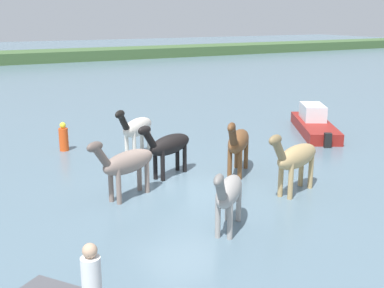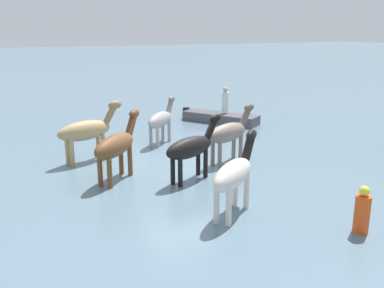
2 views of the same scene
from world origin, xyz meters
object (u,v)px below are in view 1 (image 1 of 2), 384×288
at_px(horse_dun_straggler, 228,193).
at_px(horse_mid_herd, 238,142).
at_px(person_watcher_seated, 92,280).
at_px(horse_chestnut_trailing, 127,163).
at_px(buoy_channel_marker, 64,138).
at_px(horse_lead, 168,145).
at_px(horse_dark_mare, 137,128).
at_px(boat_motor_center, 314,125).
at_px(horse_gray_outer, 296,157).

xyz_separation_m(horse_dun_straggler, horse_mid_herd, (2.67, 3.53, 0.12)).
bearing_deg(person_watcher_seated, horse_chestnut_trailing, 63.76).
bearing_deg(buoy_channel_marker, horse_chestnut_trailing, -87.00).
bearing_deg(horse_lead, horse_dark_mare, -114.87).
height_order(horse_mid_herd, boat_motor_center, horse_mid_herd).
xyz_separation_m(horse_gray_outer, horse_mid_herd, (-0.49, 2.30, -0.00)).
bearing_deg(person_watcher_seated, horse_lead, 55.58).
bearing_deg(horse_gray_outer, horse_chestnut_trailing, -44.52).
distance_m(horse_gray_outer, buoy_channel_marker, 9.40).
xyz_separation_m(horse_dark_mare, horse_dun_straggler, (-0.57, -7.20, -0.09)).
bearing_deg(horse_mid_herd, horse_dun_straggler, 7.36).
bearing_deg(horse_dun_straggler, horse_mid_herd, -172.06).
relative_size(horse_mid_herd, horse_lead, 0.89).
distance_m(horse_gray_outer, person_watcher_seated, 8.25).
relative_size(horse_chestnut_trailing, horse_mid_herd, 1.14).
height_order(horse_dun_straggler, horse_gray_outer, horse_gray_outer).
xyz_separation_m(horse_chestnut_trailing, horse_lead, (1.92, 1.19, -0.01)).
relative_size(horse_dark_mare, horse_mid_herd, 1.03).
relative_size(horse_chestnut_trailing, horse_dun_straggler, 1.28).
relative_size(horse_lead, boat_motor_center, 0.49).
bearing_deg(buoy_channel_marker, horse_dark_mare, -42.46).
relative_size(horse_dun_straggler, horse_gray_outer, 0.74).
bearing_deg(buoy_channel_marker, horse_mid_herd, -52.82).
xyz_separation_m(horse_gray_outer, person_watcher_seated, (-7.36, -3.72, -0.00)).
height_order(horse_gray_outer, boat_motor_center, horse_gray_outer).
bearing_deg(person_watcher_seated, horse_gray_outer, 26.82).
relative_size(horse_lead, person_watcher_seated, 2.02).
bearing_deg(horse_lead, horse_mid_herd, 131.62).
bearing_deg(boat_motor_center, horse_dark_mare, 118.43).
distance_m(boat_motor_center, buoy_channel_marker, 11.06).
xyz_separation_m(horse_lead, boat_motor_center, (8.55, 2.37, -0.74)).
xyz_separation_m(horse_dun_straggler, buoy_channel_marker, (-1.68, 9.26, -0.49)).
bearing_deg(horse_dun_straggler, horse_gray_outer, 156.34).
bearing_deg(boat_motor_center, person_watcher_seated, 155.97).
height_order(horse_chestnut_trailing, buoy_channel_marker, horse_chestnut_trailing).
distance_m(horse_mid_herd, person_watcher_seated, 9.14).
height_order(horse_chestnut_trailing, horse_mid_herd, horse_mid_herd).
relative_size(horse_chestnut_trailing, boat_motor_center, 0.50).
relative_size(horse_mid_herd, person_watcher_seated, 1.80).
relative_size(person_watcher_seated, buoy_channel_marker, 1.04).
bearing_deg(horse_dark_mare, horse_mid_herd, 80.74).
bearing_deg(horse_dun_straggler, buoy_channel_marker, -124.65).
bearing_deg(horse_chestnut_trailing, person_watcher_seated, 40.06).
bearing_deg(boat_motor_center, horse_chestnut_trailing, 139.72).
bearing_deg(horse_dark_mare, horse_chestnut_trailing, 24.79).
relative_size(horse_chestnut_trailing, buoy_channel_marker, 2.13).
bearing_deg(buoy_channel_marker, person_watcher_seated, -102.14).
xyz_separation_m(horse_dark_mare, boat_motor_center, (8.53, -0.38, -0.77)).
xyz_separation_m(horse_chestnut_trailing, boat_motor_center, (10.47, 3.55, -0.75)).
distance_m(horse_chestnut_trailing, horse_dun_straggler, 3.55).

